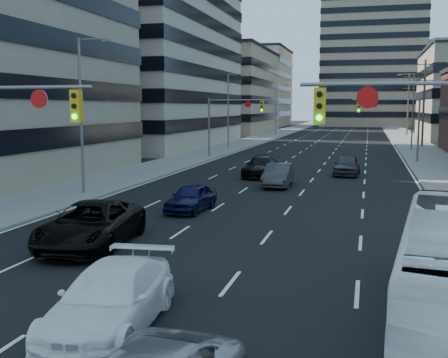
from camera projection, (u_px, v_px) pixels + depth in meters
road_surface at (345, 128)px, 135.89m from camera, size 18.00×300.00×0.02m
sidewalk_left at (298, 127)px, 138.73m from camera, size 5.00×300.00×0.15m
sidewalk_right at (394, 128)px, 133.04m from camera, size 5.00×300.00×0.15m
office_left_mid at (116, 39)px, 73.55m from camera, size 26.00×34.00×28.00m
office_left_far at (217, 92)px, 111.99m from camera, size 20.00×30.00×16.00m
apartment_tower at (374, 17)px, 149.91m from camera, size 26.00×26.00×58.00m
bg_block_left at (242, 89)px, 151.14m from camera, size 24.00×24.00×20.00m
signal_near_right at (435, 135)px, 16.32m from camera, size 6.59×0.33×6.00m
signal_far_left at (231, 115)px, 55.60m from camera, size 6.09×0.33×6.00m
signal_far_right at (393, 116)px, 51.80m from camera, size 6.09×0.33×6.00m
utility_pole_midblock at (424, 102)px, 70.67m from camera, size 2.20×0.28×11.00m
utility_pole_distant at (408, 103)px, 99.48m from camera, size 2.20×0.28×11.00m
streetlight_left_near at (83, 108)px, 32.15m from camera, size 2.03×0.22×9.00m
streetlight_left_mid at (230, 107)px, 65.77m from camera, size 2.03×0.22×9.00m
streetlight_left_far at (277, 107)px, 99.39m from camera, size 2.03×0.22×9.00m
streetlight_right_far at (412, 107)px, 65.46m from camera, size 2.03×0.22×9.00m
black_pickup at (91, 225)px, 20.61m from camera, size 3.35×6.17×1.64m
white_van at (111, 299)px, 12.89m from camera, size 2.46×5.22×1.47m
sedan_blue at (191, 198)px, 27.62m from camera, size 1.89×4.09×1.36m
sedan_grey_center at (278, 175)px, 36.18m from camera, size 1.62×4.51×1.48m
sedan_black_far at (261, 167)px, 41.19m from camera, size 2.24×5.21×1.50m
sedan_grey_right at (347, 165)px, 42.16m from camera, size 2.01×4.56×1.53m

